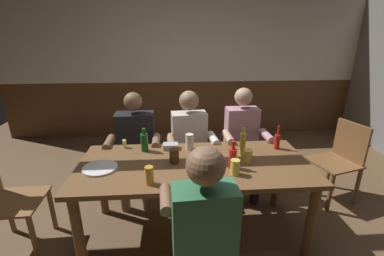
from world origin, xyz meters
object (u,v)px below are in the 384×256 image
at_px(chair_empty_near_right, 3,200).
at_px(pint_glass_2, 190,142).
at_px(plate_0, 100,168).
at_px(bottle_1, 233,158).
at_px(dining_table, 194,172).
at_px(person_3, 202,220).
at_px(person_0, 135,142).
at_px(pint_glass_3, 248,156).
at_px(chair_empty_near_left, 339,159).
at_px(condiment_caddy, 171,146).
at_px(table_candle, 125,144).
at_px(bottle_0, 243,144).
at_px(pint_glass_0, 149,175).
at_px(person_2, 243,139).
at_px(pint_glass_4, 235,167).
at_px(bottle_3, 144,142).
at_px(pint_glass_1, 174,156).
at_px(bottle_2, 277,141).
at_px(person_1, 190,140).

distance_m(chair_empty_near_right, pint_glass_2, 1.64).
bearing_deg(plate_0, bottle_1, -3.35).
relative_size(dining_table, person_3, 1.65).
xyz_separation_m(person_0, pint_glass_3, (1.05, -0.68, 0.13)).
relative_size(person_0, chair_empty_near_left, 1.36).
height_order(pint_glass_2, pint_glass_3, pint_glass_2).
bearing_deg(dining_table, condiment_caddy, 123.20).
bearing_deg(bottle_1, condiment_caddy, 140.08).
distance_m(chair_empty_near_left, table_candle, 2.31).
distance_m(dining_table, pint_glass_2, 0.33).
xyz_separation_m(bottle_0, pint_glass_0, (-0.80, -0.43, -0.04)).
height_order(person_2, pint_glass_4, person_2).
bearing_deg(plate_0, bottle_3, 44.49).
distance_m(plate_0, pint_glass_1, 0.62).
relative_size(chair_empty_near_right, pint_glass_1, 6.93).
bearing_deg(bottle_0, person_0, 152.40).
relative_size(chair_empty_near_right, pint_glass_0, 6.26).
bearing_deg(pint_glass_1, table_candle, 143.70).
bearing_deg(person_3, plate_0, 138.55).
xyz_separation_m(person_3, bottle_2, (0.82, 0.90, 0.14)).
relative_size(dining_table, pint_glass_3, 17.64).
relative_size(chair_empty_near_left, condiment_caddy, 6.29).
relative_size(person_2, condiment_caddy, 8.75).
bearing_deg(pint_glass_2, person_1, 85.39).
bearing_deg(chair_empty_near_left, person_3, 108.52).
bearing_deg(pint_glass_2, table_candle, 172.39).
height_order(dining_table, pint_glass_4, pint_glass_4).
relative_size(person_2, pint_glass_0, 8.71).
height_order(bottle_0, pint_glass_4, bottle_0).
distance_m(bottle_2, pint_glass_0, 1.29).
xyz_separation_m(bottle_0, bottle_3, (-0.89, 0.16, -0.02)).
distance_m(condiment_caddy, pint_glass_4, 0.73).
relative_size(person_2, bottle_0, 4.62).
distance_m(person_1, pint_glass_2, 0.40).
relative_size(chair_empty_near_right, chair_empty_near_left, 1.00).
bearing_deg(person_0, plate_0, 74.29).
bearing_deg(person_0, bottle_3, 109.83).
height_order(person_1, pint_glass_4, person_1).
distance_m(table_candle, plate_0, 0.44).
xyz_separation_m(pint_glass_1, pint_glass_2, (0.15, 0.27, 0.01)).
bearing_deg(pint_glass_3, person_3, -125.73).
xyz_separation_m(person_2, bottle_1, (-0.29, -0.77, 0.16)).
height_order(pint_glass_0, pint_glass_2, pint_glass_2).
height_order(dining_table, plate_0, plate_0).
relative_size(bottle_2, bottle_3, 1.03).
bearing_deg(pint_glass_0, person_2, 45.59).
bearing_deg(bottle_3, pint_glass_4, -33.56).
xyz_separation_m(bottle_0, pint_glass_2, (-0.47, 0.16, -0.04)).
xyz_separation_m(plate_0, pint_glass_3, (1.24, 0.03, 0.05)).
xyz_separation_m(chair_empty_near_right, bottle_0, (2.04, 0.18, 0.37)).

